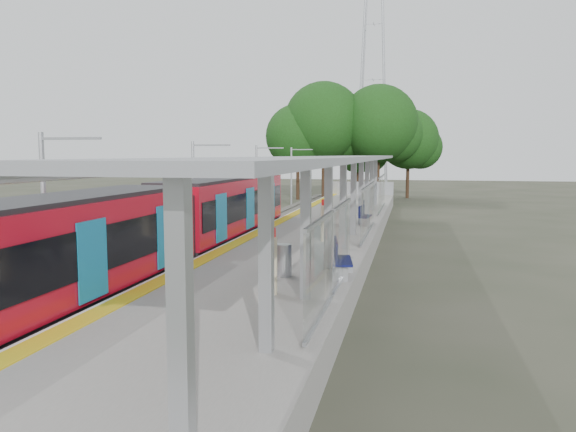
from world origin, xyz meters
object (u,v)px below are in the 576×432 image
object	(u,v)px
bench_mid	(364,215)
bench_near	(340,257)
train	(163,226)
bench_far	(363,200)
litter_bin	(284,260)
info_pillar_far	(325,223)
info_pillar_near	(270,265)

from	to	relation	value
bench_mid	bench_near	bearing A→B (deg)	-83.54
train	bench_mid	xyz separation A→B (m)	(6.67, 10.32, -0.50)
bench_near	bench_far	distance (m)	22.57
bench_far	litter_bin	world-z (taller)	bench_far
bench_mid	bench_far	bearing A→B (deg)	99.72
bench_near	litter_bin	size ratio (longest dim) A/B	1.76
litter_bin	bench_mid	bearing A→B (deg)	84.29
bench_near	info_pillar_far	xyz separation A→B (m)	(-1.50, 7.00, 0.18)
train	info_pillar_near	world-z (taller)	train
bench_near	info_pillar_far	distance (m)	7.16
train	info_pillar_far	xyz separation A→B (m)	(5.53, 4.30, -0.27)
bench_mid	litter_bin	distance (m)	13.33
train	bench_far	size ratio (longest dim) A/B	16.96
bench_near	bench_mid	size ratio (longest dim) A/B	1.11
bench_far	bench_mid	bearing A→B (deg)	-92.93
bench_mid	info_pillar_far	bearing A→B (deg)	-95.87
bench_near	info_pillar_near	xyz separation A→B (m)	(-1.57, -2.51, 0.18)
bench_mid	bench_far	xyz separation A→B (m)	(-0.81, 9.53, 0.01)
bench_near	bench_far	xyz separation A→B (m)	(-1.18, 22.54, -0.04)
info_pillar_near	info_pillar_far	bearing A→B (deg)	110.43
bench_near	bench_mid	xyz separation A→B (m)	(-0.37, 13.01, -0.06)
bench_mid	info_pillar_near	bearing A→B (deg)	-89.57
train	bench_far	bearing A→B (deg)	73.55
bench_far	info_pillar_far	xyz separation A→B (m)	(-0.33, -15.54, 0.22)
bench_near	info_pillar_near	size ratio (longest dim) A/B	0.97
bench_far	litter_bin	distance (m)	22.80
train	bench_near	bearing A→B (deg)	-20.97
bench_near	bench_mid	bearing A→B (deg)	82.37
bench_far	litter_bin	bearing A→B (deg)	-99.09
train	bench_mid	size ratio (longest dim) A/B	17.57
info_pillar_far	bench_near	bearing A→B (deg)	-100.66
bench_mid	bench_far	distance (m)	9.57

